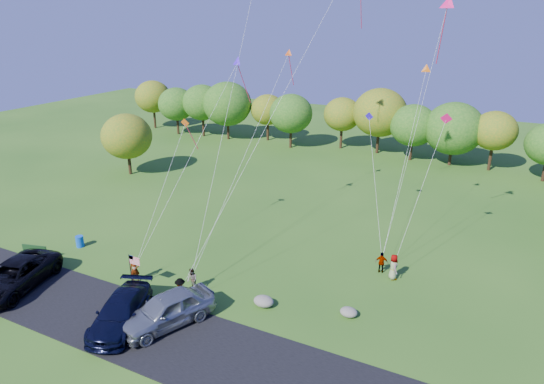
{
  "coord_description": "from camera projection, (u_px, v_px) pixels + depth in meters",
  "views": [
    {
      "loc": [
        16.53,
        -21.69,
        17.33
      ],
      "look_at": [
        2.38,
        6.0,
        5.83
      ],
      "focal_mm": 32.0,
      "sensor_mm": 36.0,
      "label": 1
    }
  ],
  "objects": [
    {
      "name": "minivan_navy",
      "position": [
        121.0,
        312.0,
        28.33
      ],
      "size": [
        4.33,
        6.35,
        1.71
      ],
      "primitive_type": "imported",
      "rotation": [
        0.0,
        0.0,
        0.36
      ],
      "color": "black",
      "rests_on": "asphalt_lane"
    },
    {
      "name": "treeline",
      "position": [
        348.0,
        121.0,
        60.89
      ],
      "size": [
        76.47,
        28.25,
        8.06
      ],
      "color": "#3A2315",
      "rests_on": "ground"
    },
    {
      "name": "flyer_c",
      "position": [
        181.0,
        291.0,
        30.46
      ],
      "size": [
        1.17,
        0.69,
        1.79
      ],
      "primitive_type": "imported",
      "rotation": [
        0.0,
        0.0,
        3.17
      ],
      "color": "#4C4C59",
      "rests_on": "ground"
    },
    {
      "name": "boulder_near",
      "position": [
        264.0,
        301.0,
        30.43
      ],
      "size": [
        1.33,
        1.04,
        0.66
      ],
      "primitive_type": "ellipsoid",
      "color": "gray",
      "rests_on": "ground"
    },
    {
      "name": "flyer_b",
      "position": [
        192.0,
        280.0,
        32.02
      ],
      "size": [
        0.95,
        0.88,
        1.57
      ],
      "primitive_type": "imported",
      "rotation": [
        0.0,
        0.0,
        -0.47
      ],
      "color": "#4C4C59",
      "rests_on": "ground"
    },
    {
      "name": "ground",
      "position": [
        197.0,
        300.0,
        31.18
      ],
      "size": [
        140.0,
        140.0,
        0.0
      ],
      "primitive_type": "plane",
      "color": "#2A5919",
      "rests_on": "ground"
    },
    {
      "name": "minivan_dark",
      "position": [
        14.0,
        276.0,
        32.06
      ],
      "size": [
        4.61,
        7.27,
        1.87
      ],
      "primitive_type": "imported",
      "rotation": [
        0.0,
        0.0,
        0.24
      ],
      "color": "black",
      "rests_on": "asphalt_lane"
    },
    {
      "name": "kites_aloft",
      "position": [
        334.0,
        0.0,
        35.25
      ],
      "size": [
        18.92,
        10.3,
        15.76
      ],
      "color": "red",
      "rests_on": "ground"
    },
    {
      "name": "asphalt_lane",
      "position": [
        156.0,
        334.0,
        27.83
      ],
      "size": [
        44.0,
        6.0,
        0.06
      ],
      "primitive_type": "cube",
      "color": "black",
      "rests_on": "ground"
    },
    {
      "name": "boulder_far",
      "position": [
        349.0,
        312.0,
        29.41
      ],
      "size": [
        1.08,
        0.9,
        0.56
      ],
      "primitive_type": "ellipsoid",
      "color": "slate",
      "rests_on": "ground"
    },
    {
      "name": "flyer_e",
      "position": [
        393.0,
        267.0,
        33.34
      ],
      "size": [
        0.98,
        1.08,
        1.85
      ],
      "primitive_type": "imported",
      "rotation": [
        0.0,
        0.0,
        2.13
      ],
      "color": "#4C4C59",
      "rests_on": "ground"
    },
    {
      "name": "flyer_d",
      "position": [
        382.0,
        262.0,
        34.21
      ],
      "size": [
        0.98,
        0.54,
        1.58
      ],
      "primitive_type": "imported",
      "rotation": [
        0.0,
        0.0,
        3.32
      ],
      "color": "#4C4C59",
      "rests_on": "ground"
    },
    {
      "name": "trash_barrel",
      "position": [
        80.0,
        241.0,
        38.14
      ],
      "size": [
        0.6,
        0.6,
        0.9
      ],
      "primitive_type": "cylinder",
      "color": "blue",
      "rests_on": "ground"
    },
    {
      "name": "flag_assembly",
      "position": [
        133.0,
        264.0,
        31.88
      ],
      "size": [
        0.91,
        0.59,
        2.45
      ],
      "color": "black",
      "rests_on": "ground"
    },
    {
      "name": "flyer_a",
      "position": [
        135.0,
        269.0,
        33.06
      ],
      "size": [
        0.79,
        0.69,
        1.81
      ],
      "primitive_type": "imported",
      "rotation": [
        0.0,
        0.0,
        0.48
      ],
      "color": "#4C4C59",
      "rests_on": "ground"
    },
    {
      "name": "park_bench",
      "position": [
        36.0,
        251.0,
        36.28
      ],
      "size": [
        1.98,
        0.81,
        1.11
      ],
      "rotation": [
        0.0,
        0.0,
        0.26
      ],
      "color": "#143816",
      "rests_on": "ground"
    },
    {
      "name": "minivan_silver",
      "position": [
        167.0,
        310.0,
        28.3
      ],
      "size": [
        4.4,
        6.29,
        1.99
      ],
      "primitive_type": "imported",
      "rotation": [
        0.0,
        0.0,
        -0.39
      ],
      "color": "#92999C",
      "rests_on": "asphalt_lane"
    }
  ]
}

